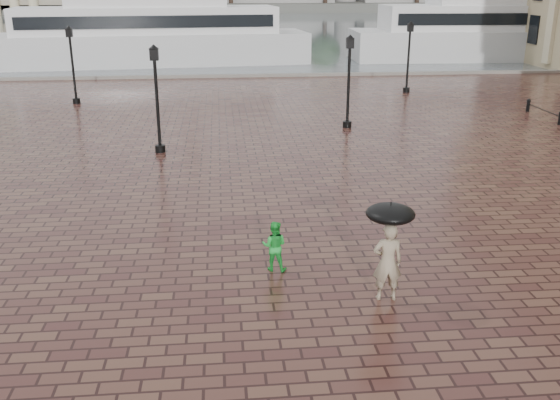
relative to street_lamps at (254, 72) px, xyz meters
name	(u,v)px	position (x,y,z in m)	size (l,w,h in m)	color
ground	(340,235)	(1.50, -17.50, -2.33)	(300.00, 300.00, 0.00)	#3C1E1B
harbour_water	(238,25)	(1.50, 74.50, -2.33)	(240.00, 240.00, 0.00)	#495158
quay_edge	(263,77)	(1.50, 14.50, -2.33)	(80.00, 0.60, 0.30)	slate
far_shore	(229,4)	(1.50, 142.50, -1.33)	(300.00, 60.00, 2.00)	#4C4C47
street_lamps	(254,72)	(0.00, 0.00, 0.00)	(21.44, 14.44, 4.40)	black
adult_pedestrian	(387,262)	(1.82, -21.37, -1.39)	(0.68, 0.45, 1.87)	gray
child_pedestrian	(274,246)	(-0.61, -19.57, -1.67)	(0.64, 0.50, 1.31)	green
ferry_near	(149,32)	(-7.89, 23.22, 0.41)	(28.33, 9.58, 9.11)	silver
ferry_far	(502,29)	(24.61, 24.01, 0.43)	(28.10, 7.48, 9.16)	silver
umbrella	(390,214)	(1.82, -21.37, -0.21)	(1.10, 1.10, 1.19)	black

